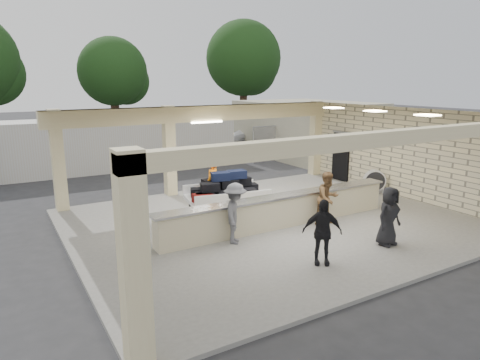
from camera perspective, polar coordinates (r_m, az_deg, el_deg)
ground at (r=13.71m, az=4.17°, el=-5.92°), size 120.00×120.00×0.00m
pavilion at (r=13.98m, az=3.43°, el=0.23°), size 12.01×10.00×3.55m
baggage_counter at (r=13.14m, az=5.45°, el=-4.10°), size 8.20×0.58×0.98m
luggage_cart at (r=14.00m, az=-1.99°, el=-1.65°), size 2.77×1.98×1.48m
drum_fan at (r=17.68m, az=17.49°, el=-0.11°), size 0.84×0.73×0.94m
baggage_handler at (r=14.19m, az=-3.76°, el=-0.82°), size 0.74×0.77×1.90m
passenger_a at (r=13.39m, az=11.62°, el=-2.43°), size 0.83×0.40×1.67m
passenger_b at (r=10.54m, az=10.88°, el=-6.81°), size 0.99×0.81×1.63m
passenger_c at (r=11.65m, az=-0.64°, el=-4.47°), size 0.95×1.11×1.69m
passenger_d at (r=12.19m, az=19.21°, el=-4.58°), size 0.82×0.39×1.62m
car_white_a at (r=29.29m, az=1.90°, el=5.93°), size 5.93×3.47×1.60m
car_white_b at (r=32.05m, az=8.76°, el=6.14°), size 4.39×2.83×1.30m
car_dark at (r=27.70m, az=-4.72°, el=5.28°), size 4.28×3.65×1.40m
container_white at (r=22.99m, az=-15.67°, el=4.74°), size 12.10×2.79×2.61m
fence at (r=27.13m, az=12.58°, el=5.59°), size 12.06×0.06×2.03m
tree_mid at (r=38.05m, az=-16.18°, el=13.38°), size 6.00×5.60×8.00m
tree_right at (r=41.91m, az=0.74°, el=15.52°), size 7.20×7.00×10.00m
adjacent_building at (r=26.83m, az=8.82°, el=6.85°), size 6.00×8.00×3.20m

